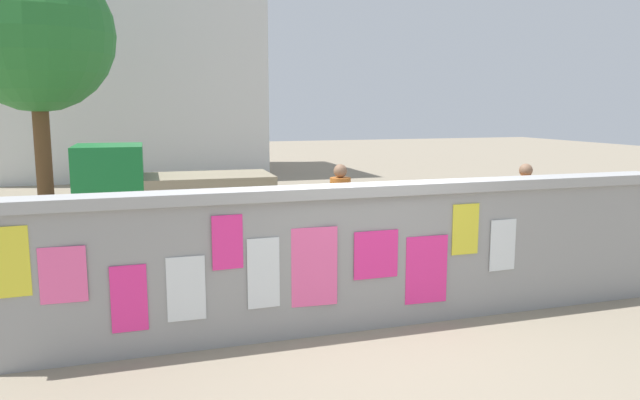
% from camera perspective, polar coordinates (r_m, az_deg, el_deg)
% --- Properties ---
extents(ground, '(60.00, 60.00, 0.00)m').
position_cam_1_polar(ground, '(14.70, -7.58, -1.22)').
color(ground, gray).
extents(poster_wall, '(8.15, 0.42, 1.67)m').
position_cam_1_polar(poster_wall, '(6.95, 4.20, -5.16)').
color(poster_wall, gray).
rests_on(poster_wall, ground).
extents(auto_rickshaw_truck, '(3.65, 1.61, 1.85)m').
position_cam_1_polar(auto_rickshaw_truck, '(11.79, -14.39, 0.55)').
color(auto_rickshaw_truck, black).
rests_on(auto_rickshaw_truck, ground).
extents(motorcycle, '(1.87, 0.68, 0.87)m').
position_cam_1_polar(motorcycle, '(11.34, 11.14, -1.90)').
color(motorcycle, black).
rests_on(motorcycle, ground).
extents(bicycle_near, '(1.71, 0.44, 0.95)m').
position_cam_1_polar(bicycle_near, '(8.57, 7.49, -5.95)').
color(bicycle_near, black).
rests_on(bicycle_near, ground).
extents(bicycle_far, '(1.69, 0.48, 0.95)m').
position_cam_1_polar(bicycle_far, '(7.71, -20.28, -8.10)').
color(bicycle_far, black).
rests_on(bicycle_far, ground).
extents(person_walking, '(0.36, 0.36, 1.62)m').
position_cam_1_polar(person_walking, '(10.49, 18.79, -0.17)').
color(person_walking, '#338CBF').
rests_on(person_walking, ground).
extents(person_bystander, '(0.43, 0.43, 1.62)m').
position_cam_1_polar(person_bystander, '(9.84, 1.93, -0.26)').
color(person_bystander, '#3F994C').
rests_on(person_bystander, ground).
extents(tree_roadside, '(3.74, 3.74, 6.15)m').
position_cam_1_polar(tree_roadside, '(16.47, -25.41, 13.95)').
color(tree_roadside, brown).
rests_on(tree_roadside, ground).
extents(building_background, '(10.30, 6.85, 8.40)m').
position_cam_1_polar(building_background, '(24.71, -18.35, 12.25)').
color(building_background, silver).
rests_on(building_background, ground).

